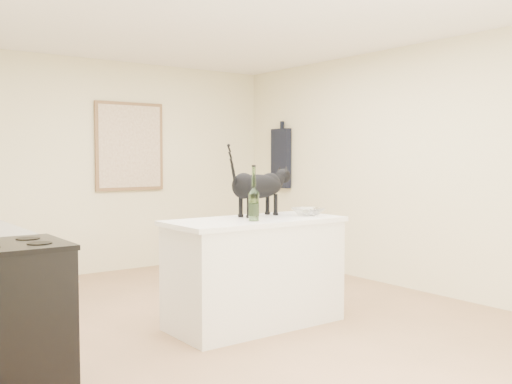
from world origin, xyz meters
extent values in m
plane|color=#A97D59|center=(0.00, 0.00, 0.00)|extent=(5.50, 5.50, 0.00)
plane|color=white|center=(0.00, 0.00, 2.60)|extent=(5.50, 5.50, 0.00)
plane|color=beige|center=(0.00, 2.75, 1.30)|extent=(4.50, 0.00, 4.50)
plane|color=beige|center=(2.25, 0.00, 1.30)|extent=(0.00, 5.50, 5.50)
cube|color=white|center=(0.10, -0.20, 0.43)|extent=(1.44, 0.67, 0.86)
cube|color=white|center=(0.10, -0.20, 0.88)|extent=(1.50, 0.70, 0.04)
cube|color=black|center=(-1.95, -0.60, 0.45)|extent=(0.60, 0.60, 0.90)
cube|color=brown|center=(0.30, 2.72, 1.55)|extent=(0.90, 0.03, 1.10)
cube|color=beige|center=(0.30, 2.70, 1.55)|extent=(0.82, 0.00, 1.02)
cube|color=black|center=(2.19, 2.05, 1.40)|extent=(0.08, 0.34, 0.80)
cylinder|color=#316126|center=(-0.01, -0.34, 1.10)|extent=(0.11, 0.11, 0.40)
imported|color=white|center=(0.64, -0.26, 0.93)|extent=(0.34, 0.34, 0.07)
camera|label=1|loc=(-2.78, -4.13, 1.41)|focal=41.06mm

